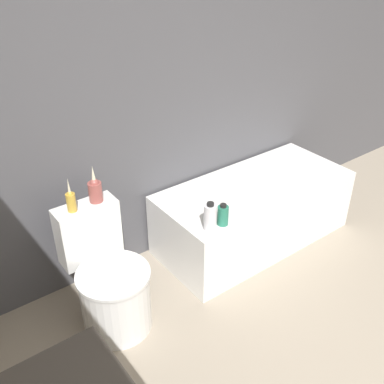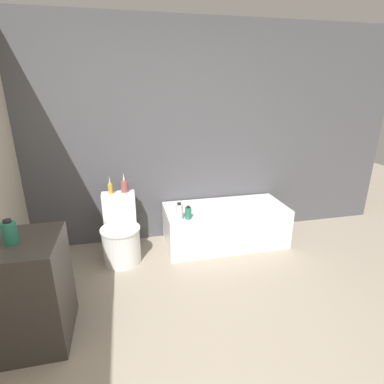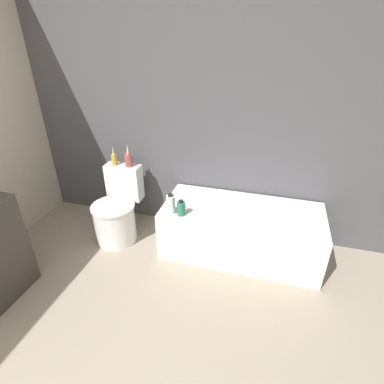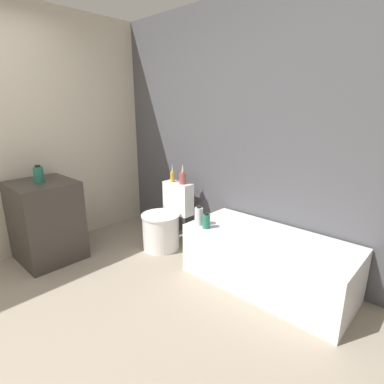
{
  "view_description": "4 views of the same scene",
  "coord_description": "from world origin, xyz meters",
  "px_view_note": "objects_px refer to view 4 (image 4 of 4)",
  "views": [
    {
      "loc": [
        -1.23,
        -0.05,
        2.13
      ],
      "look_at": [
        0.14,
        1.78,
        0.74
      ],
      "focal_mm": 42.0,
      "sensor_mm": 36.0,
      "label": 1
    },
    {
      "loc": [
        -0.32,
        -1.26,
        1.86
      ],
      "look_at": [
        0.37,
        1.75,
        0.77
      ],
      "focal_mm": 28.0,
      "sensor_mm": 36.0,
      "label": 2
    },
    {
      "loc": [
        1.02,
        -0.44,
        1.95
      ],
      "look_at": [
        0.39,
        1.77,
        0.69
      ],
      "focal_mm": 28.0,
      "sensor_mm": 36.0,
      "label": 3
    },
    {
      "loc": [
        1.97,
        -0.29,
        1.58
      ],
      "look_at": [
        0.02,
        1.81,
        0.75
      ],
      "focal_mm": 28.0,
      "sensor_mm": 36.0,
      "label": 4
    }
  ],
  "objects_px": {
    "vase_gold": "(172,176)",
    "vase_silver": "(183,177)",
    "shampoo_bottle_tall": "(199,216)",
    "shampoo_bottle_short": "(206,221)",
    "toilet": "(165,223)",
    "bathtub": "(267,260)",
    "soap_bottle_glass": "(39,174)"
  },
  "relations": [
    {
      "from": "toilet",
      "to": "shampoo_bottle_tall",
      "type": "relative_size",
      "value": 3.75
    },
    {
      "from": "vase_gold",
      "to": "shampoo_bottle_tall",
      "type": "distance_m",
      "value": 0.83
    },
    {
      "from": "toilet",
      "to": "soap_bottle_glass",
      "type": "bearing_deg",
      "value": -123.84
    },
    {
      "from": "shampoo_bottle_tall",
      "to": "shampoo_bottle_short",
      "type": "bearing_deg",
      "value": -3.53
    },
    {
      "from": "toilet",
      "to": "vase_silver",
      "type": "height_order",
      "value": "vase_silver"
    },
    {
      "from": "toilet",
      "to": "vase_silver",
      "type": "distance_m",
      "value": 0.57
    },
    {
      "from": "bathtub",
      "to": "toilet",
      "type": "height_order",
      "value": "toilet"
    },
    {
      "from": "shampoo_bottle_short",
      "to": "shampoo_bottle_tall",
      "type": "bearing_deg",
      "value": 176.47
    },
    {
      "from": "soap_bottle_glass",
      "to": "vase_gold",
      "type": "xyz_separation_m",
      "value": [
        0.62,
        1.24,
        -0.13
      ]
    },
    {
      "from": "shampoo_bottle_tall",
      "to": "soap_bottle_glass",
      "type": "bearing_deg",
      "value": -146.25
    },
    {
      "from": "toilet",
      "to": "vase_silver",
      "type": "xyz_separation_m",
      "value": [
        0.08,
        0.22,
        0.52
      ]
    },
    {
      "from": "vase_gold",
      "to": "shampoo_bottle_short",
      "type": "xyz_separation_m",
      "value": [
        0.82,
        -0.35,
        -0.24
      ]
    },
    {
      "from": "soap_bottle_glass",
      "to": "vase_silver",
      "type": "bearing_deg",
      "value": 58.36
    },
    {
      "from": "shampoo_bottle_short",
      "to": "soap_bottle_glass",
      "type": "bearing_deg",
      "value": -148.27
    },
    {
      "from": "bathtub",
      "to": "shampoo_bottle_short",
      "type": "relative_size",
      "value": 9.9
    },
    {
      "from": "vase_gold",
      "to": "vase_silver",
      "type": "height_order",
      "value": "vase_silver"
    },
    {
      "from": "vase_gold",
      "to": "vase_silver",
      "type": "relative_size",
      "value": 0.91
    },
    {
      "from": "bathtub",
      "to": "toilet",
      "type": "xyz_separation_m",
      "value": [
        -1.26,
        -0.09,
        0.04
      ]
    },
    {
      "from": "bathtub",
      "to": "shampoo_bottle_tall",
      "type": "distance_m",
      "value": 0.74
    },
    {
      "from": "vase_silver",
      "to": "toilet",
      "type": "bearing_deg",
      "value": -109.64
    },
    {
      "from": "soap_bottle_glass",
      "to": "vase_silver",
      "type": "distance_m",
      "value": 1.48
    },
    {
      "from": "shampoo_bottle_tall",
      "to": "shampoo_bottle_short",
      "type": "distance_m",
      "value": 0.1
    },
    {
      "from": "bathtub",
      "to": "toilet",
      "type": "relative_size",
      "value": 2.03
    },
    {
      "from": "vase_gold",
      "to": "shampoo_bottle_tall",
      "type": "xyz_separation_m",
      "value": [
        0.72,
        -0.35,
        -0.22
      ]
    },
    {
      "from": "toilet",
      "to": "shampoo_bottle_short",
      "type": "distance_m",
      "value": 0.8
    },
    {
      "from": "shampoo_bottle_short",
      "to": "bathtub",
      "type": "bearing_deg",
      "value": 24.81
    },
    {
      "from": "toilet",
      "to": "shampoo_bottle_short",
      "type": "height_order",
      "value": "toilet"
    },
    {
      "from": "bathtub",
      "to": "vase_silver",
      "type": "relative_size",
      "value": 6.36
    },
    {
      "from": "toilet",
      "to": "soap_bottle_glass",
      "type": "relative_size",
      "value": 4.13
    },
    {
      "from": "toilet",
      "to": "vase_gold",
      "type": "distance_m",
      "value": 0.56
    },
    {
      "from": "vase_silver",
      "to": "shampoo_bottle_short",
      "type": "distance_m",
      "value": 0.8
    },
    {
      "from": "shampoo_bottle_tall",
      "to": "shampoo_bottle_short",
      "type": "xyz_separation_m",
      "value": [
        0.1,
        -0.01,
        -0.02
      ]
    }
  ]
}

